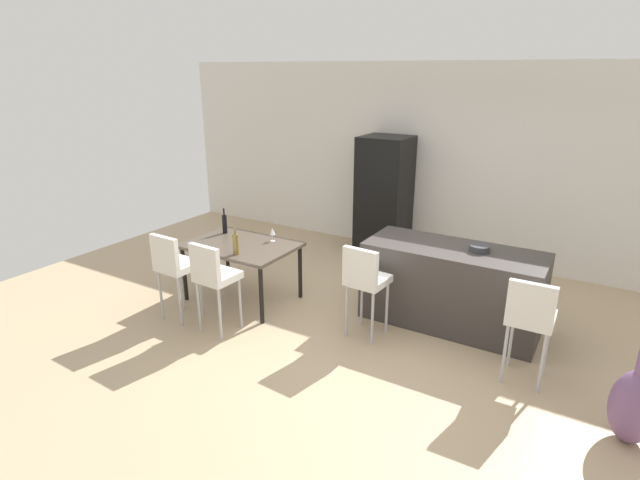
# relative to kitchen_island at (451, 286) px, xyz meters

# --- Properties ---
(ground_plane) EXTENTS (10.00, 10.00, 0.00)m
(ground_plane) POSITION_rel_kitchen_island_xyz_m (-0.66, -0.66, -0.46)
(ground_plane) COLOR tan
(back_wall) EXTENTS (10.00, 0.12, 2.90)m
(back_wall) POSITION_rel_kitchen_island_xyz_m (-0.66, 2.19, 0.99)
(back_wall) COLOR silver
(back_wall) RESTS_ON ground_plane
(kitchen_island) EXTENTS (1.94, 0.79, 0.92)m
(kitchen_island) POSITION_rel_kitchen_island_xyz_m (0.00, 0.00, 0.00)
(kitchen_island) COLOR #383330
(kitchen_island) RESTS_ON ground_plane
(bar_chair_left) EXTENTS (0.43, 0.43, 1.05)m
(bar_chair_left) POSITION_rel_kitchen_island_xyz_m (-0.71, -0.78, 0.24)
(bar_chair_left) COLOR silver
(bar_chair_left) RESTS_ON ground_plane
(bar_chair_middle) EXTENTS (0.40, 0.40, 1.05)m
(bar_chair_middle) POSITION_rel_kitchen_island_xyz_m (0.94, -0.78, 0.24)
(bar_chair_middle) COLOR silver
(bar_chair_middle) RESTS_ON ground_plane
(dining_table) EXTENTS (1.33, 0.92, 0.74)m
(dining_table) POSITION_rel_kitchen_island_xyz_m (-2.45, -0.71, 0.21)
(dining_table) COLOR #4C4238
(dining_table) RESTS_ON ground_plane
(dining_chair_near) EXTENTS (0.42, 0.42, 1.05)m
(dining_chair_near) POSITION_rel_kitchen_island_xyz_m (-2.75, -1.53, 0.24)
(dining_chair_near) COLOR silver
(dining_chair_near) RESTS_ON ground_plane
(dining_chair_far) EXTENTS (0.42, 0.42, 1.05)m
(dining_chair_far) POSITION_rel_kitchen_island_xyz_m (-2.15, -1.53, 0.24)
(dining_chair_far) COLOR silver
(dining_chair_far) RESTS_ON ground_plane
(wine_bottle_right) EXTENTS (0.06, 0.06, 0.34)m
(wine_bottle_right) POSITION_rel_kitchen_island_xyz_m (-2.90, -0.48, 0.41)
(wine_bottle_right) COLOR black
(wine_bottle_right) RESTS_ON dining_table
(wine_bottle_inner) EXTENTS (0.07, 0.07, 0.31)m
(wine_bottle_inner) POSITION_rel_kitchen_island_xyz_m (-2.26, -1.02, 0.41)
(wine_bottle_inner) COLOR brown
(wine_bottle_inner) RESTS_ON dining_table
(wine_glass_left) EXTENTS (0.07, 0.07, 0.17)m
(wine_glass_left) POSITION_rel_kitchen_island_xyz_m (-2.17, -0.42, 0.40)
(wine_glass_left) COLOR silver
(wine_glass_left) RESTS_ON dining_table
(refrigerator) EXTENTS (0.72, 0.68, 1.84)m
(refrigerator) POSITION_rel_kitchen_island_xyz_m (-1.63, 1.75, 0.46)
(refrigerator) COLOR black
(refrigerator) RESTS_ON ground_plane
(fruit_bowl) EXTENTS (0.22, 0.22, 0.07)m
(fruit_bowl) POSITION_rel_kitchen_island_xyz_m (0.25, 0.04, 0.50)
(fruit_bowl) COLOR #333338
(fruit_bowl) RESTS_ON kitchen_island
(floor_vase) EXTENTS (0.36, 0.36, 0.86)m
(floor_vase) POSITION_rel_kitchen_island_xyz_m (1.81, -1.16, -0.13)
(floor_vase) COLOR #704C75
(floor_vase) RESTS_ON ground_plane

